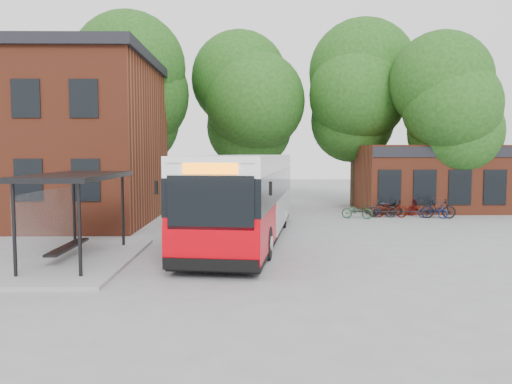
{
  "coord_description": "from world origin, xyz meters",
  "views": [
    {
      "loc": [
        1.12,
        -17.04,
        3.53
      ],
      "look_at": [
        1.35,
        2.56,
        2.0
      ],
      "focal_mm": 35.0,
      "sensor_mm": 36.0,
      "label": 1
    }
  ],
  "objects_px": {
    "city_bus": "(246,197)",
    "bicycle_3": "(383,209)",
    "bicycle_2": "(390,209)",
    "bicycle_6": "(433,211)",
    "bicycle_7": "(438,208)",
    "bicycle_4": "(387,208)",
    "bicycle_0": "(357,211)",
    "bicycle_1": "(382,209)",
    "bicycle_5": "(418,207)",
    "bus_shelter": "(76,218)"
  },
  "relations": [
    {
      "from": "bicycle_7",
      "to": "city_bus",
      "type": "bearing_deg",
      "value": 132.6
    },
    {
      "from": "bicycle_3",
      "to": "bicycle_6",
      "type": "xyz_separation_m",
      "value": [
        2.63,
        -0.44,
        -0.04
      ]
    },
    {
      "from": "bicycle_0",
      "to": "bicycle_5",
      "type": "distance_m",
      "value": 4.01
    },
    {
      "from": "bicycle_0",
      "to": "bicycle_7",
      "type": "relative_size",
      "value": 0.9
    },
    {
      "from": "bicycle_5",
      "to": "bus_shelter",
      "type": "bearing_deg",
      "value": 105.41
    },
    {
      "from": "bicycle_0",
      "to": "bicycle_4",
      "type": "distance_m",
      "value": 2.42
    },
    {
      "from": "bicycle_4",
      "to": "bicycle_6",
      "type": "bearing_deg",
      "value": -107.83
    },
    {
      "from": "bicycle_5",
      "to": "bicycle_6",
      "type": "bearing_deg",
      "value": 175.27
    },
    {
      "from": "city_bus",
      "to": "bicycle_3",
      "type": "relative_size",
      "value": 9.21
    },
    {
      "from": "bicycle_5",
      "to": "bicycle_4",
      "type": "bearing_deg",
      "value": 66.58
    },
    {
      "from": "bicycle_6",
      "to": "bicycle_1",
      "type": "bearing_deg",
      "value": 100.5
    },
    {
      "from": "bus_shelter",
      "to": "bicycle_0",
      "type": "height_order",
      "value": "bus_shelter"
    },
    {
      "from": "bicycle_1",
      "to": "bicycle_3",
      "type": "bearing_deg",
      "value": -153.45
    },
    {
      "from": "bicycle_4",
      "to": "city_bus",
      "type": "bearing_deg",
      "value": 146.04
    },
    {
      "from": "bicycle_1",
      "to": "bicycle_3",
      "type": "distance_m",
      "value": 0.05
    },
    {
      "from": "bicycle_4",
      "to": "bicycle_5",
      "type": "height_order",
      "value": "bicycle_5"
    },
    {
      "from": "bicycle_0",
      "to": "bicycle_4",
      "type": "bearing_deg",
      "value": -36.96
    },
    {
      "from": "bicycle_2",
      "to": "bicycle_5",
      "type": "relative_size",
      "value": 1.21
    },
    {
      "from": "bus_shelter",
      "to": "city_bus",
      "type": "bearing_deg",
      "value": 38.0
    },
    {
      "from": "city_bus",
      "to": "bicycle_1",
      "type": "relative_size",
      "value": 8.56
    },
    {
      "from": "bicycle_0",
      "to": "bicycle_6",
      "type": "bearing_deg",
      "value": -69.54
    },
    {
      "from": "bicycle_1",
      "to": "bicycle_4",
      "type": "relative_size",
      "value": 0.94
    },
    {
      "from": "bicycle_7",
      "to": "bicycle_5",
      "type": "bearing_deg",
      "value": 37.2
    },
    {
      "from": "city_bus",
      "to": "bicycle_6",
      "type": "distance_m",
      "value": 12.08
    },
    {
      "from": "bicycle_1",
      "to": "bicycle_3",
      "type": "height_order",
      "value": "bicycle_1"
    },
    {
      "from": "city_bus",
      "to": "bicycle_5",
      "type": "xyz_separation_m",
      "value": [
        9.71,
        7.7,
        -1.26
      ]
    },
    {
      "from": "bicycle_4",
      "to": "bicycle_5",
      "type": "xyz_separation_m",
      "value": [
        1.78,
        -0.02,
        0.02
      ]
    },
    {
      "from": "bicycle_1",
      "to": "bicycle_7",
      "type": "relative_size",
      "value": 0.87
    },
    {
      "from": "bicycle_0",
      "to": "bus_shelter",
      "type": "bearing_deg",
      "value": 151.79
    },
    {
      "from": "bicycle_0",
      "to": "bicycle_1",
      "type": "bearing_deg",
      "value": -49.66
    },
    {
      "from": "bicycle_2",
      "to": "bicycle_6",
      "type": "xyz_separation_m",
      "value": [
        2.24,
        -0.36,
        -0.09
      ]
    },
    {
      "from": "bicycle_0",
      "to": "bicycle_3",
      "type": "height_order",
      "value": "bicycle_3"
    },
    {
      "from": "city_bus",
      "to": "bicycle_7",
      "type": "height_order",
      "value": "city_bus"
    },
    {
      "from": "bicycle_1",
      "to": "bicycle_2",
      "type": "xyz_separation_m",
      "value": [
        0.4,
        -0.12,
        0.01
      ]
    },
    {
      "from": "city_bus",
      "to": "bicycle_0",
      "type": "distance_m",
      "value": 8.79
    },
    {
      "from": "bus_shelter",
      "to": "bicycle_4",
      "type": "height_order",
      "value": "bus_shelter"
    },
    {
      "from": "bus_shelter",
      "to": "bicycle_2",
      "type": "bearing_deg",
      "value": 39.79
    },
    {
      "from": "bicycle_3",
      "to": "bicycle_6",
      "type": "distance_m",
      "value": 2.67
    },
    {
      "from": "bicycle_6",
      "to": "bicycle_7",
      "type": "relative_size",
      "value": 0.83
    },
    {
      "from": "bicycle_0",
      "to": "bicycle_3",
      "type": "bearing_deg",
      "value": -51.07
    },
    {
      "from": "bicycle_4",
      "to": "bicycle_6",
      "type": "distance_m",
      "value": 2.5
    },
    {
      "from": "bicycle_3",
      "to": "bicycle_5",
      "type": "bearing_deg",
      "value": -95.01
    },
    {
      "from": "bus_shelter",
      "to": "bicycle_0",
      "type": "bearing_deg",
      "value": 42.99
    },
    {
      "from": "city_bus",
      "to": "bicycle_1",
      "type": "bearing_deg",
      "value": 50.98
    },
    {
      "from": "bicycle_1",
      "to": "bicycle_5",
      "type": "bearing_deg",
      "value": -58.11
    },
    {
      "from": "bicycle_4",
      "to": "bicycle_5",
      "type": "bearing_deg",
      "value": -78.74
    },
    {
      "from": "bicycle_5",
      "to": "bicycle_7",
      "type": "relative_size",
      "value": 0.84
    },
    {
      "from": "bus_shelter",
      "to": "bicycle_1",
      "type": "height_order",
      "value": "bus_shelter"
    },
    {
      "from": "bicycle_2",
      "to": "bicycle_4",
      "type": "distance_m",
      "value": 0.88
    },
    {
      "from": "city_bus",
      "to": "bicycle_7",
      "type": "bearing_deg",
      "value": 39.71
    }
  ]
}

